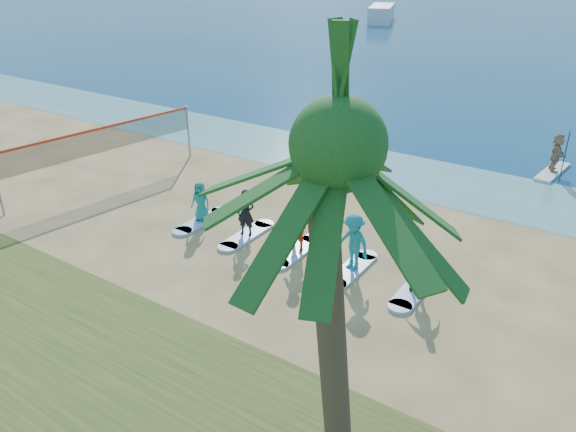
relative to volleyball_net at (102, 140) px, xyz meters
The scene contains 17 objects.
ground 9.60m from the volleyball_net, 14.73° to the right, with size 600.00×600.00×0.00m, color tan.
shallow_water 12.33m from the volleyball_net, 41.71° to the left, with size 600.00×600.00×0.00m, color teal.
volleyball_net is the anchor object (origin of this frame).
palm_tree 17.57m from the volleyball_net, 25.82° to the right, with size 5.60×5.60×7.77m.
paddleboard 19.93m from the volleyball_net, 37.05° to the left, with size 0.70×3.00×0.12m, color silver.
paddleboarder 19.87m from the volleyball_net, 37.05° to the left, with size 1.59×0.51×1.72m, color tan.
boat_offshore_a 62.02m from the volleyball_net, 104.42° to the left, with size 2.86×9.00×2.12m, color silver.
surfboard_0 6.34m from the volleyball_net, ahead, with size 0.70×2.20×0.09m, color #94BBE5.
student_0 6.15m from the volleyball_net, ahead, with size 0.73×0.48×1.50m, color #1B837B.
surfboard_1 8.35m from the volleyball_net, ahead, with size 0.70×2.20×0.09m, color #94BBE5.
student_1 8.20m from the volleyball_net, ahead, with size 0.61×0.40×1.67m, color black.
surfboard_2 10.40m from the volleyball_net, ahead, with size 0.70×2.20×0.09m, color #94BBE5.
student_2 10.27m from the volleyball_net, ahead, with size 0.88×0.69×1.81m, color #D74C16.
surfboard_3 12.46m from the volleyball_net, ahead, with size 0.70×2.20×0.09m, color #94BBE5.
student_3 12.35m from the volleyball_net, ahead, with size 1.21×0.70×1.87m, color teal.
surfboard_4 14.53m from the volleyball_net, ahead, with size 0.70×2.20×0.09m, color #94BBE5.
student_4 14.44m from the volleyball_net, ahead, with size 0.93×0.39×1.59m, color black.
Camera 1 is at (10.01, -12.08, 9.23)m, focal length 35.00 mm.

